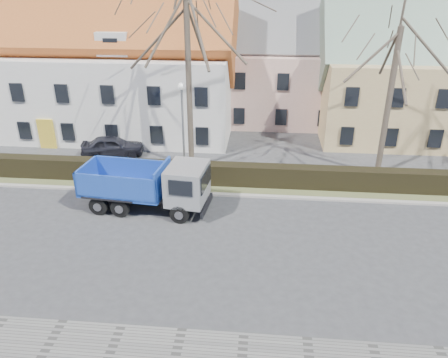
# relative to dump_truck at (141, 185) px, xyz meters

# --- Properties ---
(ground) EXTENTS (120.00, 120.00, 0.00)m
(ground) POSITION_rel_dump_truck_xyz_m (3.77, -2.69, -1.42)
(ground) COLOR #373839
(curb_far) EXTENTS (80.00, 0.30, 0.12)m
(curb_far) POSITION_rel_dump_truck_xyz_m (3.77, 1.91, -1.36)
(curb_far) COLOR #9D978E
(curb_far) RESTS_ON ground
(grass_strip) EXTENTS (80.00, 3.00, 0.10)m
(grass_strip) POSITION_rel_dump_truck_xyz_m (3.77, 3.51, -1.37)
(grass_strip) COLOR #525932
(grass_strip) RESTS_ON ground
(hedge) EXTENTS (60.00, 0.90, 1.30)m
(hedge) POSITION_rel_dump_truck_xyz_m (3.77, 3.31, -0.77)
(hedge) COLOR black
(hedge) RESTS_ON ground
(building_white) EXTENTS (26.80, 10.80, 9.50)m
(building_white) POSITION_rel_dump_truck_xyz_m (-9.23, 13.31, 3.33)
(building_white) COLOR silver
(building_white) RESTS_ON ground
(building_pink) EXTENTS (10.80, 8.80, 8.00)m
(building_pink) POSITION_rel_dump_truck_xyz_m (7.77, 17.31, 2.58)
(building_pink) COLOR #D6A597
(building_pink) RESTS_ON ground
(building_yellow) EXTENTS (18.80, 10.80, 8.50)m
(building_yellow) POSITION_rel_dump_truck_xyz_m (19.77, 14.31, 2.83)
(building_yellow) COLOR tan
(building_yellow) RESTS_ON ground
(tree_1) EXTENTS (9.20, 9.20, 12.65)m
(tree_1) POSITION_rel_dump_truck_xyz_m (1.77, 5.81, 4.91)
(tree_1) COLOR #483D32
(tree_1) RESTS_ON ground
(tree_2) EXTENTS (8.00, 8.00, 11.00)m
(tree_2) POSITION_rel_dump_truck_xyz_m (13.77, 5.81, 4.08)
(tree_2) COLOR #483D32
(tree_2) RESTS_ON ground
(dump_truck) EXTENTS (7.32, 3.35, 2.83)m
(dump_truck) POSITION_rel_dump_truck_xyz_m (0.00, 0.00, 0.00)
(dump_truck) COLOR #163999
(dump_truck) RESTS_ON ground
(streetlight) EXTENTS (0.47, 0.47, 6.02)m
(streetlight) POSITION_rel_dump_truck_xyz_m (1.58, 4.31, 1.59)
(streetlight) COLOR gray
(streetlight) RESTS_ON ground
(cart_frame) EXTENTS (0.70, 0.53, 0.57)m
(cart_frame) POSITION_rel_dump_truck_xyz_m (-0.76, 1.65, -1.13)
(cart_frame) COLOR silver
(cart_frame) RESTS_ON ground
(parked_car_a) EXTENTS (4.50, 2.52, 1.45)m
(parked_car_a) POSITION_rel_dump_truck_xyz_m (-4.03, 7.25, -0.69)
(parked_car_a) COLOR black
(parked_car_a) RESTS_ON ground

